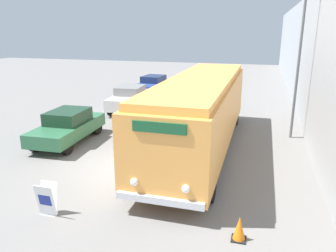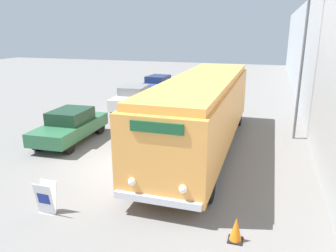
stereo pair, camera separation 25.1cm
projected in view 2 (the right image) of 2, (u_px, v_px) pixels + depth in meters
ground_plane at (123, 166)px, 12.40m from camera, size 80.00×80.00×0.00m
building_wall_right at (310, 58)px, 18.53m from camera, size 0.30×60.00×6.83m
vintage_bus at (202, 109)px, 13.58m from camera, size 2.57×11.52×3.10m
sign_board at (46, 198)px, 9.08m from camera, size 0.55×0.35×0.94m
streetlamp at (305, 34)px, 14.17m from camera, size 0.36×0.36×7.53m
parked_car_near at (70, 125)px, 14.92m from camera, size 1.93×4.31×1.47m
parked_car_mid at (134, 98)px, 20.69m from camera, size 2.09×4.37×1.54m
parked_car_far at (158, 85)px, 25.87m from camera, size 2.09×4.33×1.47m
traffic_cone at (236, 229)px, 7.92m from camera, size 0.36×0.36×0.63m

